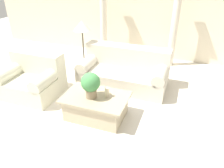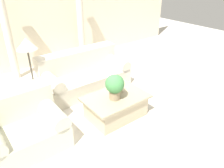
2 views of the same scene
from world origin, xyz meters
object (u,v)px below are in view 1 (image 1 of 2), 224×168
Objects in this scene: loveseat at (33,78)px; floor_lamp at (82,29)px; coffee_table at (96,106)px; potted_plant at (91,84)px; sofa_long at (124,71)px.

floor_lamp is (0.65, 1.22, 0.83)m from loveseat.
coffee_table is 0.50m from potted_plant.
sofa_long is 1.45× the size of floor_lamp.
potted_plant is at bearing -13.38° from loveseat.
loveseat is at bearing 166.62° from potted_plant.
sofa_long reaches higher than coffee_table.
coffee_table is 0.86× the size of floor_lamp.
loveseat is 2.51× the size of potted_plant.
floor_lamp reaches higher than loveseat.
coffee_table is at bearing 34.91° from potted_plant.
coffee_table is (1.65, -0.33, -0.13)m from loveseat.
potted_plant reaches higher than coffee_table.
potted_plant is at bearing -97.48° from sofa_long.
potted_plant is (-0.06, -0.04, 0.49)m from coffee_table.
loveseat is 1.61m from floor_lamp.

